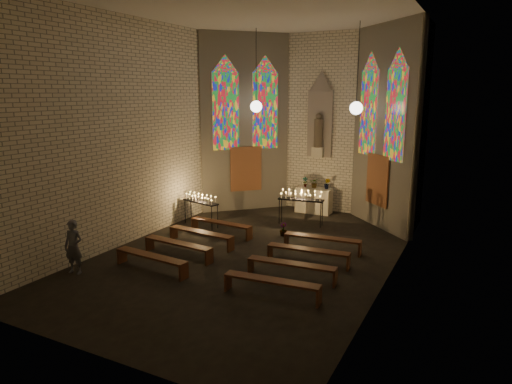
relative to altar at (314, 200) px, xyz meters
The scene contains 18 objects.
floor 5.47m from the altar, 90.00° to the right, with size 12.00×12.00×0.00m, color black.
room 3.83m from the altar, 90.00° to the right, with size 8.22×12.43×7.00m.
altar is the anchor object (origin of this frame).
flower_vase_left 0.82m from the altar, behind, with size 0.21×0.14×0.40m, color #4C723F.
flower_vase_center 0.70m from the altar, 99.71° to the left, with size 0.36×0.31×0.40m, color #4C723F.
flower_vase_right 0.88m from the altar, ahead, with size 0.24×0.19×0.44m, color #4C723F.
aisle_flower_pot 3.35m from the altar, 87.63° to the right, with size 0.25×0.25×0.45m, color #4C723F.
votive_stand_left 4.69m from the altar, 130.01° to the right, with size 1.56×0.72×1.11m.
votive_stand_right 1.93m from the altar, 84.76° to the right, with size 1.67×0.59×1.20m.
pew_left_0 4.55m from the altar, 113.21° to the right, with size 2.35×0.52×0.45m.
pew_right_0 4.55m from the altar, 66.79° to the right, with size 2.35×0.52×0.45m.
pew_left_1 5.68m from the altar, 108.43° to the right, with size 2.35×0.52×0.45m.
pew_right_1 5.68m from the altar, 71.57° to the right, with size 2.35×0.52×0.45m.
pew_left_2 6.83m from the altar, 105.24° to the right, with size 2.35×0.52×0.45m.
pew_right_2 6.83m from the altar, 74.76° to the right, with size 2.35×0.52×0.45m.
pew_left_3 7.99m from the altar, 102.98° to the right, with size 2.35×0.52×0.45m.
pew_right_3 7.99m from the altar, 77.02° to the right, with size 2.35×0.52×0.45m.
visitor 9.50m from the altar, 111.62° to the right, with size 0.53×0.35×1.46m, color #4C4E57.
Camera 1 is at (6.00, -11.38, 4.72)m, focal length 32.00 mm.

